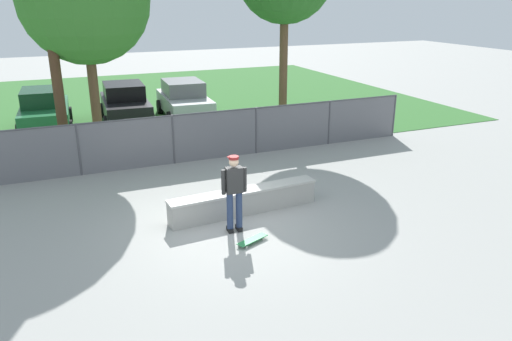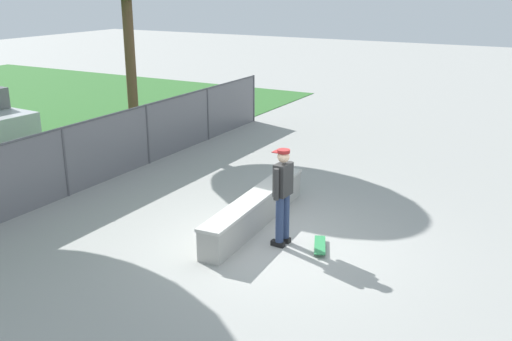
{
  "view_description": "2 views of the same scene",
  "coord_description": "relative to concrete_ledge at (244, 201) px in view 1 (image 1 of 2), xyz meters",
  "views": [
    {
      "loc": [
        -3.62,
        -9.98,
        5.2
      ],
      "look_at": [
        1.06,
        1.03,
        1.0
      ],
      "focal_mm": 35.02,
      "sensor_mm": 36.0,
      "label": 1
    },
    {
      "loc": [
        -8.87,
        -4.47,
        4.64
      ],
      "look_at": [
        0.42,
        0.66,
        1.23
      ],
      "focal_mm": 40.8,
      "sensor_mm": 36.0,
      "label": 2
    }
  ],
  "objects": [
    {
      "name": "car_green",
      "position": [
        -4.37,
        10.85,
        0.52
      ],
      "size": [
        2.2,
        4.29,
        1.66
      ],
      "color": "#1E6638",
      "rests_on": "ground"
    },
    {
      "name": "car_silver",
      "position": [
        1.39,
        10.71,
        0.52
      ],
      "size": [
        2.2,
        4.29,
        1.66
      ],
      "color": "#B7BABF",
      "rests_on": "ground"
    },
    {
      "name": "chainlink_fence",
      "position": [
        -0.65,
        4.56,
        0.57
      ],
      "size": [
        17.52,
        0.07,
        1.62
      ],
      "color": "#4C4C51",
      "rests_on": "ground"
    },
    {
      "name": "skateboarder",
      "position": [
        -0.6,
        -0.9,
        0.72
      ],
      "size": [
        0.6,
        0.31,
        1.84
      ],
      "color": "black",
      "rests_on": "ground"
    },
    {
      "name": "grass_strip",
      "position": [
        -0.65,
        14.86,
        -0.31
      ],
      "size": [
        29.45,
        20.0,
        0.02
      ],
      "primitive_type": "cube",
      "color": "#336B2D",
      "rests_on": "ground"
    },
    {
      "name": "skateboard",
      "position": [
        -0.45,
        -1.59,
        -0.24
      ],
      "size": [
        0.82,
        0.49,
        0.09
      ],
      "color": "#2D8C4C",
      "rests_on": "ground"
    },
    {
      "name": "concrete_ledge",
      "position": [
        0.0,
        0.0,
        0.0
      ],
      "size": [
        3.97,
        0.75,
        0.63
      ],
      "color": "#A8A59E",
      "rests_on": "ground"
    },
    {
      "name": "ground_plane",
      "position": [
        -0.65,
        -0.8,
        -0.32
      ],
      "size": [
        80.0,
        80.0,
        0.0
      ],
      "primitive_type": "plane",
      "color": "#9E9E99"
    },
    {
      "name": "car_black",
      "position": [
        -1.15,
        10.97,
        0.52
      ],
      "size": [
        2.2,
        4.29,
        1.66
      ],
      "color": "black",
      "rests_on": "ground"
    }
  ]
}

